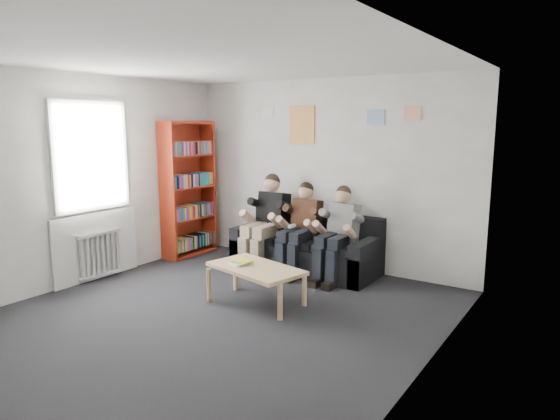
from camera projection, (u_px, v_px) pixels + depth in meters
name	position (u px, v px, depth m)	size (l,w,h in m)	color
room_shell	(210.00, 194.00, 5.15)	(5.00, 5.00, 5.00)	black
sofa	(306.00, 250.00, 7.11)	(2.07, 0.85, 0.80)	black
bookshelf	(189.00, 189.00, 7.82)	(0.32, 0.95, 2.11)	maroon
coffee_table	(256.00, 271.00, 5.74)	(1.12, 0.61, 0.45)	#DBBD7E
game_cases	(241.00, 262.00, 5.82)	(0.24, 0.21, 0.05)	white
person_left	(265.00, 222.00, 7.20)	(0.43, 0.92, 1.35)	black
person_middle	(299.00, 229.00, 6.89)	(0.39, 0.83, 1.27)	#512F1B
person_right	(337.00, 234.00, 6.58)	(0.39, 0.82, 1.26)	silver
radiator	(100.00, 254.00, 6.66)	(0.10, 0.64, 0.60)	silver
window	(94.00, 203.00, 6.58)	(0.05, 1.30, 2.36)	white
poster_large	(302.00, 125.00, 7.29)	(0.42, 0.01, 0.55)	gold
poster_blue	(376.00, 117.00, 6.65)	(0.25, 0.01, 0.20)	#3C88CC
poster_pink	(413.00, 113.00, 6.36)	(0.22, 0.01, 0.18)	#DC448D
poster_sign	(268.00, 111.00, 7.58)	(0.20, 0.01, 0.14)	white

